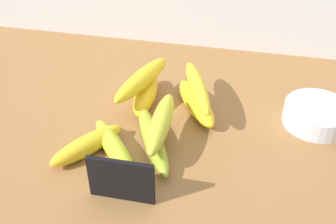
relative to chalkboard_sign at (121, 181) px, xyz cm
name	(u,v)px	position (x,y,z in cm)	size (l,w,h in cm)	color
counter_top	(131,138)	(-3.44, 16.56, -5.36)	(110.00, 76.00, 3.00)	olive
chalkboard_sign	(121,181)	(0.00, 0.00, 0.00)	(11.00, 1.80, 8.40)	black
fruit_bowl	(317,115)	(32.59, 27.14, -1.81)	(13.18, 13.18, 4.10)	silver
banana_0	(87,145)	(-9.52, 9.19, -1.97)	(15.55, 3.78, 3.78)	yellow
banana_1	(115,149)	(-4.25, 9.38, -2.04)	(18.07, 3.64, 3.64)	#ACBC2B
banana_2	(153,139)	(1.86, 13.48, -2.11)	(20.45, 3.49, 3.49)	#9BB22C
banana_3	(196,103)	(8.22, 26.01, -1.68)	(16.57, 4.36, 4.36)	yellow
banana_4	(146,94)	(-2.84, 26.96, -1.71)	(15.13, 4.29, 4.29)	yellow
banana_5	(143,79)	(-3.10, 26.45, 2.34)	(18.82, 3.80, 3.80)	yellow
banana_6	(197,87)	(8.31, 26.25, 2.14)	(19.03, 3.27, 3.27)	yellow
banana_7	(161,123)	(3.35, 14.21, 1.47)	(17.99, 3.66, 3.66)	gold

